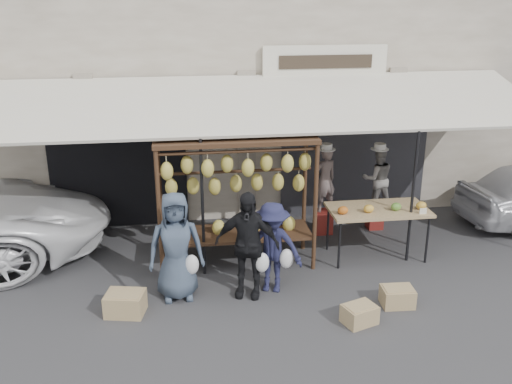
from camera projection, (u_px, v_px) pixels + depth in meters
ground_plane at (276, 305)px, 8.51m from camera, size 90.00×90.00×0.00m
shophouse at (230, 25)px, 13.34m from camera, size 24.00×6.15×7.30m
awning at (255, 105)px, 9.77m from camera, size 10.00×2.35×2.92m
banana_rack at (236, 177)px, 9.24m from camera, size 2.60×0.90×2.24m
produce_table at (379, 211)px, 9.76m from camera, size 1.70×0.90×1.04m
vendor_left at (325, 180)px, 10.68m from camera, size 0.53×0.43×1.25m
vendor_right at (378, 179)px, 10.91m from camera, size 0.62×0.49×1.24m
customer_left at (176, 246)px, 8.46m from camera, size 0.85×0.58×1.68m
customer_mid at (247, 245)px, 8.53m from camera, size 1.06×0.68×1.68m
customer_right at (272, 248)px, 8.69m from camera, size 1.06×0.82×1.45m
stool_left at (323, 222)px, 10.96m from camera, size 0.40×0.40×0.45m
stool_right at (375, 218)px, 11.18m from camera, size 0.37×0.37×0.40m
crate_near_a at (359, 314)px, 8.00m from camera, size 0.54×0.47×0.27m
crate_near_b at (397, 297)px, 8.45m from camera, size 0.48×0.38×0.28m
crate_far at (125, 303)px, 8.23m from camera, size 0.62×0.52×0.33m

